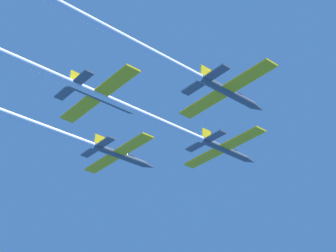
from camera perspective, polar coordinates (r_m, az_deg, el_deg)
name	(u,v)px	position (r m, az deg, el deg)	size (l,w,h in m)	color
jet_lead	(133,109)	(67.06, -3.86, 1.81)	(14.82, 54.32, 2.46)	#4C5660
jet_left_wing	(29,122)	(71.34, -14.82, 0.43)	(14.82, 49.66, 2.46)	#4C5660
jet_right_wing	(146,49)	(57.63, -2.45, 8.35)	(14.82, 45.62, 2.46)	#4C5660
jet_slot	(5,56)	(60.87, -17.27, 7.30)	(14.82, 45.20, 2.46)	#4C5660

